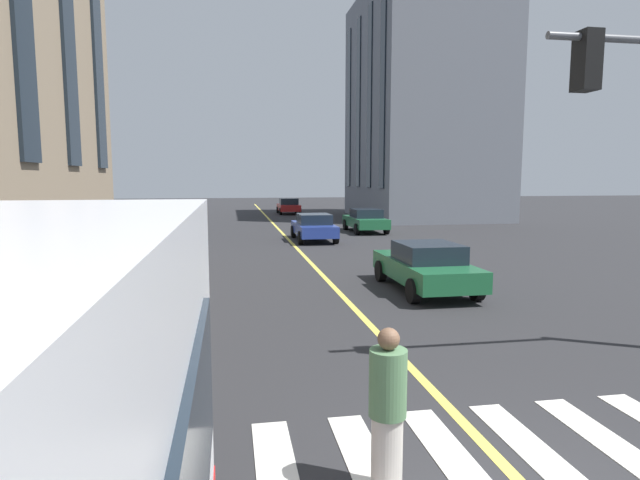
# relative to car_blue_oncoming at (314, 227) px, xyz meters

# --- Properties ---
(lane_centre_line) EXTENTS (80.00, 0.16, 0.01)m
(lane_centre_line) POSITION_rel_car_blue_oncoming_xyz_m (-1.89, 1.22, -0.70)
(lane_centre_line) COLOR #D8C64C
(lane_centre_line) RESTS_ON ground_plane
(crosswalk_marking) EXTENTS (2.40, 5.45, 0.01)m
(crosswalk_marking) POSITION_rel_car_blue_oncoming_xyz_m (-20.65, 1.22, -0.70)
(crosswalk_marking) COLOR silver
(crosswalk_marking) RESTS_ON ground_plane
(car_blue_oncoming) EXTENTS (4.40, 1.95, 1.37)m
(car_blue_oncoming) POSITION_rel_car_blue_oncoming_xyz_m (0.00, 0.00, 0.00)
(car_blue_oncoming) COLOR navy
(car_blue_oncoming) RESTS_ON ground_plane
(car_green_parked_b) EXTENTS (4.40, 1.95, 1.37)m
(car_green_parked_b) POSITION_rel_car_blue_oncoming_xyz_m (3.65, -3.68, 0.00)
(car_green_parked_b) COLOR #1E6038
(car_green_parked_b) RESTS_ON ground_plane
(car_red_far) EXTENTS (3.90, 1.89, 1.40)m
(car_red_far) POSITION_rel_car_blue_oncoming_xyz_m (19.83, -0.94, -0.00)
(car_red_far) COLOR #B21E1E
(car_red_far) RESTS_ON ground_plane
(car_green_parked_a) EXTENTS (4.40, 1.95, 1.37)m
(car_green_parked_a) POSITION_rel_car_blue_oncoming_xyz_m (-12.17, -1.25, 0.00)
(car_green_parked_a) COLOR #1E6038
(car_green_parked_a) RESTS_ON ground_plane
(pedestrian_near) EXTENTS (0.38, 0.38, 1.71)m
(pedestrian_near) POSITION_rel_car_blue_oncoming_xyz_m (-21.11, 2.65, 0.15)
(pedestrian_near) COLOR beige
(pedestrian_near) RESTS_ON ground_plane
(building_right_near) EXTENTS (13.59, 9.60, 17.57)m
(building_right_near) POSITION_rel_car_blue_oncoming_xyz_m (14.16, -11.02, 8.08)
(building_right_near) COLOR slate
(building_right_near) RESTS_ON ground_plane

